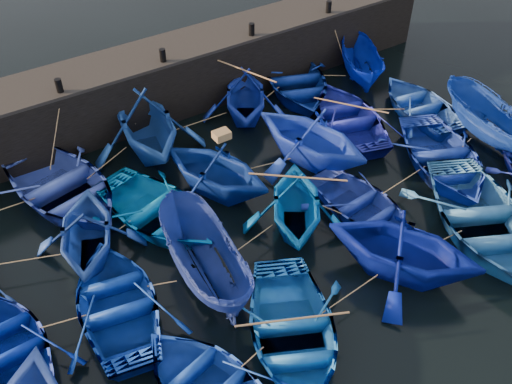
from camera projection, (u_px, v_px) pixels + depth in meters
ground at (314, 267)px, 17.33m from camera, size 120.00×120.00×0.00m
quay_wall at (157, 83)px, 23.09m from camera, size 26.00×2.50×2.50m
quay_top at (153, 53)px, 22.23m from camera, size 26.00×2.50×0.12m
bollard_1 at (59, 86)px, 19.81m from camera, size 0.24×0.24×0.50m
bollard_2 at (163, 55)px, 21.46m from camera, size 0.24×0.24×0.50m
bollard_3 at (252, 29)px, 23.11m from camera, size 0.24×0.24×0.50m
bollard_4 at (329, 7)px, 24.76m from camera, size 0.24×0.24×0.50m
boat_1 at (61, 187)px, 19.21m from camera, size 5.28×6.51×1.19m
boat_2 at (146, 123)px, 20.86m from camera, size 5.01×5.56×2.57m
boat_3 at (245, 95)px, 22.73m from camera, size 5.12×5.30×2.14m
boat_4 at (296, 81)px, 24.55m from camera, size 5.51×6.35×1.10m
boat_5 at (362, 65)px, 25.10m from camera, size 3.49×4.43×1.63m
boat_7 at (86, 231)px, 17.03m from camera, size 4.62×4.91×2.06m
boat_8 at (157, 211)px, 18.46m from camera, size 4.76×5.70×1.02m
boat_9 at (215, 168)px, 19.17m from camera, size 5.05×5.35×2.22m
boat_10 at (311, 135)px, 20.40m from camera, size 5.19×5.61×2.44m
boat_11 at (349, 117)px, 22.55m from camera, size 4.79×5.73×1.02m
boat_12 at (420, 104)px, 23.33m from camera, size 3.84×4.87×0.92m
boat_13 at (7, 346)px, 14.71m from camera, size 3.20×4.40×0.90m
boat_14 at (118, 302)px, 15.74m from camera, size 4.17×5.22×0.97m
boat_15 at (203, 260)px, 16.35m from camera, size 2.22×4.85×1.82m
boat_16 at (296, 203)px, 17.96m from camera, size 5.03×5.18×2.08m
boat_17 at (362, 206)px, 18.76m from camera, size 3.32×4.40×0.86m
boat_18 at (443, 158)px, 20.51m from camera, size 5.49×6.26×1.08m
boat_19 at (490, 123)px, 21.52m from camera, size 2.16×4.86×1.83m
boat_22 at (292, 332)px, 14.98m from camera, size 5.30×5.94×1.02m
boat_23 at (404, 247)px, 16.33m from camera, size 5.73×5.92×2.38m
boat_24 at (482, 219)px, 18.07m from camera, size 6.22×6.98×1.19m
wooden_crate at (222, 135)px, 18.47m from camera, size 0.54×0.42×0.27m
mooring_ropes at (223, 161)px, 19.83m from camera, size 18.27×11.65×2.10m
loose_oars at (297, 153)px, 19.02m from camera, size 10.10×11.86×1.18m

